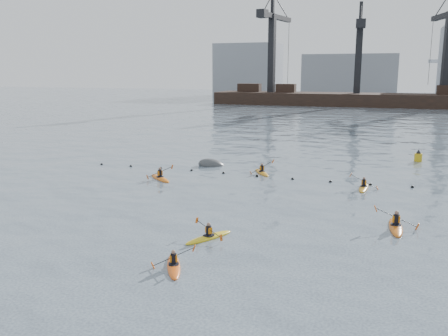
{
  "coord_description": "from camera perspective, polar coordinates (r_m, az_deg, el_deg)",
  "views": [
    {
      "loc": [
        7.95,
        -14.64,
        8.54
      ],
      "look_at": [
        -1.24,
        11.86,
        2.8
      ],
      "focal_mm": 38.0,
      "sensor_mm": 36.0,
      "label": 1
    }
  ],
  "objects": [
    {
      "name": "kayaker_3",
      "position": [
        36.7,
        16.45,
        -2.22
      ],
      "size": [
        2.14,
        3.09,
        1.22
      ],
      "rotation": [
        0.0,
        0.0,
        -0.04
      ],
      "color": "orange",
      "rests_on": "ground"
    },
    {
      "name": "nav_buoy",
      "position": [
        49.41,
        22.32,
        1.21
      ],
      "size": [
        0.72,
        0.72,
        1.32
      ],
      "color": "#B88312",
      "rests_on": "ground"
    },
    {
      "name": "kayaker_0",
      "position": [
        21.57,
        -6.08,
        -11.57
      ],
      "size": [
        1.83,
        2.82,
        1.1
      ],
      "rotation": [
        0.0,
        0.0,
        0.48
      ],
      "color": "#E85B15",
      "rests_on": "ground"
    },
    {
      "name": "barge_pier",
      "position": [
        125.08,
        15.51,
        8.1
      ],
      "size": [
        72.0,
        19.3,
        29.5
      ],
      "color": "black",
      "rests_on": "ground"
    },
    {
      "name": "kayaker_2",
      "position": [
        38.61,
        -7.7,
        -1.16
      ],
      "size": [
        2.99,
        2.71,
        1.19
      ],
      "rotation": [
        0.0,
        0.0,
        0.86
      ],
      "color": "orange",
      "rests_on": "ground"
    },
    {
      "name": "ground",
      "position": [
        18.72,
        -8.67,
        -15.71
      ],
      "size": [
        400.0,
        400.0,
        0.0
      ],
      "primitive_type": "plane",
      "color": "#394253",
      "rests_on": "ground"
    },
    {
      "name": "float_line",
      "position": [
        39.06,
        6.17,
        -1.09
      ],
      "size": [
        33.24,
        0.73,
        0.24
      ],
      "color": "black",
      "rests_on": "ground"
    },
    {
      "name": "kayaker_5",
      "position": [
        40.55,
        4.58,
        -0.49
      ],
      "size": [
        2.19,
        2.92,
        1.25
      ],
      "rotation": [
        0.0,
        0.0,
        0.57
      ],
      "color": "orange",
      "rests_on": "ground"
    },
    {
      "name": "mooring_buoy",
      "position": [
        43.71,
        -1.5,
        0.29
      ],
      "size": [
        3.07,
        2.48,
        1.74
      ],
      "primitive_type": "ellipsoid",
      "rotation": [
        0.0,
        0.21,
        0.44
      ],
      "color": "#373A3C",
      "rests_on": "ground"
    },
    {
      "name": "skyline",
      "position": [
        165.02,
        17.49,
        11.29
      ],
      "size": [
        141.0,
        28.0,
        22.0
      ],
      "color": "gray",
      "rests_on": "ground"
    },
    {
      "name": "kayaker_1",
      "position": [
        24.92,
        -1.85,
        -8.25
      ],
      "size": [
        2.0,
        2.96,
        1.03
      ],
      "rotation": [
        0.0,
        0.0,
        -0.5
      ],
      "color": "yellow",
      "rests_on": "ground"
    },
    {
      "name": "kayaker_4",
      "position": [
        28.16,
        19.96,
        -6.58
      ],
      "size": [
        2.43,
        3.55,
        1.34
      ],
      "rotation": [
        0.0,
        0.0,
        3.2
      ],
      "color": "#CB5F13",
      "rests_on": "ground"
    }
  ]
}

